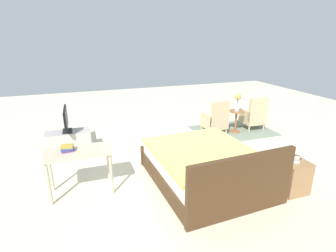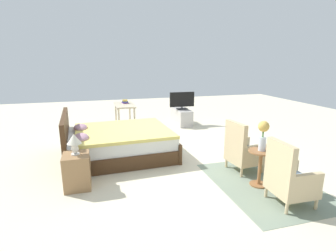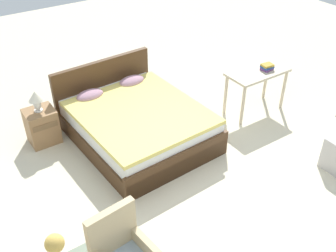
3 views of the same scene
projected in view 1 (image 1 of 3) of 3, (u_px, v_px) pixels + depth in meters
name	position (u px, v px, depth m)	size (l,w,h in m)	color
ground_plane	(178.00, 158.00, 5.65)	(16.00, 16.00, 0.00)	beige
floor_rug	(233.00, 131.00, 7.25)	(2.10, 1.50, 0.01)	gray
bed	(206.00, 167.00, 4.60)	(1.85, 2.22, 0.96)	#472D19
armchair_by_window_left	(254.00, 116.00, 7.26)	(0.56, 0.56, 0.92)	#CCB284
armchair_by_window_right	(216.00, 120.00, 6.89)	(0.59, 0.59, 0.92)	#CCB284
side_table	(236.00, 119.00, 7.04)	(0.40, 0.40, 0.60)	#936038
flower_vase	(238.00, 100.00, 6.87)	(0.17, 0.17, 0.48)	silver
nightstand	(293.00, 177.00, 4.34)	(0.44, 0.41, 0.55)	#997047
table_lamp	(298.00, 150.00, 4.17)	(0.22, 0.22, 0.33)	silver
tv_stand	(69.00, 142.00, 5.88)	(0.96, 0.40, 0.48)	#B7B2AD
tv_flatscreen	(66.00, 120.00, 5.71)	(0.20, 0.78, 0.53)	black
vanity_desk	(79.00, 157.00, 4.21)	(1.04, 0.52, 0.76)	beige
book_stack	(67.00, 148.00, 4.14)	(0.21, 0.18, 0.10)	#66387A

